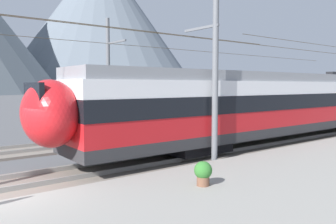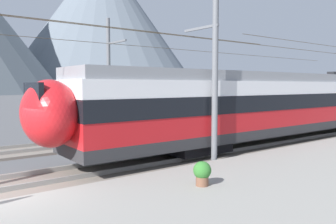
{
  "view_description": "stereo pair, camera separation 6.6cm",
  "coord_description": "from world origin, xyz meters",
  "views": [
    {
      "loc": [
        -1.86,
        -9.89,
        3.2
      ],
      "look_at": [
        7.82,
        2.7,
        1.96
      ],
      "focal_mm": 36.52,
      "sensor_mm": 36.0,
      "label": 1
    },
    {
      "loc": [
        -1.81,
        -9.93,
        3.2
      ],
      "look_at": [
        7.82,
        2.7,
        1.96
      ],
      "focal_mm": 36.52,
      "sensor_mm": 36.0,
      "label": 2
    }
  ],
  "objects": [
    {
      "name": "mountain_right_ridge",
      "position": [
        97.56,
        188.58,
        43.47
      ],
      "size": [
        122.42,
        122.42,
        86.94
      ],
      "primitive_type": "cone",
      "color": "slate",
      "rests_on": "ground"
    },
    {
      "name": "catenary_mast_mid",
      "position": [
        7.84,
        -0.21,
        4.23
      ],
      "size": [
        41.23,
        1.97,
        8.26
      ],
      "color": "slate",
      "rests_on": "ground"
    },
    {
      "name": "train_far_track",
      "position": [
        26.13,
        7.13,
        2.23
      ],
      "size": [
        34.19,
        3.0,
        4.27
      ],
      "color": "#2D2D30",
      "rests_on": "track_far"
    },
    {
      "name": "train_near_platform",
      "position": [
        16.94,
        1.34,
        2.23
      ],
      "size": [
        31.67,
        2.84,
        4.27
      ],
      "color": "#2D2D30",
      "rests_on": "track_near"
    },
    {
      "name": "potted_plant_platform_edge",
      "position": [
        4.79,
        -2.89,
        0.73
      ],
      "size": [
        0.52,
        0.52,
        0.71
      ],
      "color": "brown",
      "rests_on": "platform_slab"
    },
    {
      "name": "catenary_mast_far_side",
      "position": [
        8.1,
        8.98,
        3.85
      ],
      "size": [
        41.23,
        2.29,
        7.3
      ],
      "color": "slate",
      "rests_on": "ground"
    }
  ]
}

